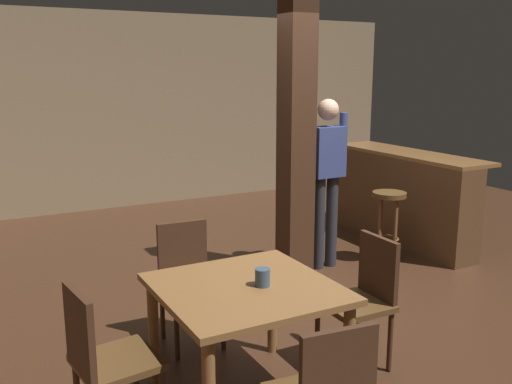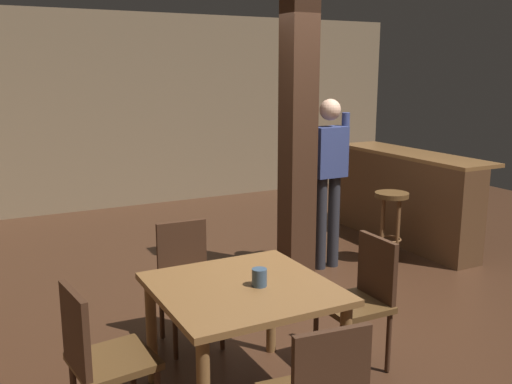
{
  "view_description": "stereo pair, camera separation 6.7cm",
  "coord_description": "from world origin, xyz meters",
  "px_view_note": "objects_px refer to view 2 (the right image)",
  "views": [
    {
      "loc": [
        -2.8,
        -3.74,
        2.01
      ],
      "look_at": [
        -0.71,
        0.13,
        1.05
      ],
      "focal_mm": 40.0,
      "sensor_mm": 36.0,
      "label": 1
    },
    {
      "loc": [
        -2.74,
        -3.77,
        2.01
      ],
      "look_at": [
        -0.71,
        0.13,
        1.05
      ],
      "focal_mm": 40.0,
      "sensor_mm": 36.0,
      "label": 2
    }
  ],
  "objects_px": {
    "napkin_cup": "(259,277)",
    "chair_east": "(362,295)",
    "standing_person": "(328,171)",
    "bar_stool_near": "(391,210)",
    "chair_west": "(99,355)",
    "bar_counter": "(404,197)",
    "chair_north": "(187,277)",
    "dining_table": "(243,303)"
  },
  "relations": [
    {
      "from": "dining_table",
      "to": "standing_person",
      "type": "distance_m",
      "value": 2.55
    },
    {
      "from": "napkin_cup",
      "to": "dining_table",
      "type": "bearing_deg",
      "value": 148.95
    },
    {
      "from": "bar_counter",
      "to": "bar_stool_near",
      "type": "distance_m",
      "value": 0.81
    },
    {
      "from": "dining_table",
      "to": "chair_west",
      "type": "distance_m",
      "value": 0.88
    },
    {
      "from": "dining_table",
      "to": "chair_west",
      "type": "height_order",
      "value": "chair_west"
    },
    {
      "from": "napkin_cup",
      "to": "standing_person",
      "type": "relative_size",
      "value": 0.06
    },
    {
      "from": "napkin_cup",
      "to": "standing_person",
      "type": "height_order",
      "value": "standing_person"
    },
    {
      "from": "napkin_cup",
      "to": "bar_counter",
      "type": "relative_size",
      "value": 0.05
    },
    {
      "from": "napkin_cup",
      "to": "standing_person",
      "type": "distance_m",
      "value": 2.51
    },
    {
      "from": "chair_east",
      "to": "standing_person",
      "type": "height_order",
      "value": "standing_person"
    },
    {
      "from": "chair_west",
      "to": "chair_east",
      "type": "distance_m",
      "value": 1.76
    },
    {
      "from": "napkin_cup",
      "to": "bar_counter",
      "type": "height_order",
      "value": "bar_counter"
    },
    {
      "from": "napkin_cup",
      "to": "chair_east",
      "type": "bearing_deg",
      "value": 3.32
    },
    {
      "from": "chair_west",
      "to": "standing_person",
      "type": "bearing_deg",
      "value": 33.41
    },
    {
      "from": "chair_north",
      "to": "bar_counter",
      "type": "relative_size",
      "value": 0.42
    },
    {
      "from": "chair_west",
      "to": "standing_person",
      "type": "height_order",
      "value": "standing_person"
    },
    {
      "from": "chair_east",
      "to": "bar_stool_near",
      "type": "relative_size",
      "value": 1.18
    },
    {
      "from": "dining_table",
      "to": "standing_person",
      "type": "xyz_separation_m",
      "value": [
        1.82,
        1.75,
        0.38
      ]
    },
    {
      "from": "standing_person",
      "to": "bar_stool_near",
      "type": "bearing_deg",
      "value": -15.53
    },
    {
      "from": "chair_east",
      "to": "napkin_cup",
      "type": "distance_m",
      "value": 0.86
    },
    {
      "from": "chair_north",
      "to": "napkin_cup",
      "type": "xyz_separation_m",
      "value": [
        0.11,
        -0.92,
        0.29
      ]
    },
    {
      "from": "chair_north",
      "to": "napkin_cup",
      "type": "height_order",
      "value": "chair_north"
    },
    {
      "from": "napkin_cup",
      "to": "bar_stool_near",
      "type": "xyz_separation_m",
      "value": [
        2.4,
        1.62,
        -0.23
      ]
    },
    {
      "from": "standing_person",
      "to": "chair_north",
      "type": "bearing_deg",
      "value": -154.55
    },
    {
      "from": "napkin_cup",
      "to": "chair_north",
      "type": "bearing_deg",
      "value": 97.05
    },
    {
      "from": "chair_north",
      "to": "chair_east",
      "type": "distance_m",
      "value": 1.28
    },
    {
      "from": "chair_east",
      "to": "standing_person",
      "type": "distance_m",
      "value": 2.04
    },
    {
      "from": "dining_table",
      "to": "napkin_cup",
      "type": "relative_size",
      "value": 9.51
    },
    {
      "from": "dining_table",
      "to": "chair_east",
      "type": "distance_m",
      "value": 0.91
    },
    {
      "from": "standing_person",
      "to": "bar_stool_near",
      "type": "xyz_separation_m",
      "value": [
        0.67,
        -0.19,
        -0.44
      ]
    },
    {
      "from": "dining_table",
      "to": "standing_person",
      "type": "relative_size",
      "value": 0.59
    },
    {
      "from": "chair_north",
      "to": "standing_person",
      "type": "xyz_separation_m",
      "value": [
        1.84,
        0.88,
        0.5
      ]
    },
    {
      "from": "bar_counter",
      "to": "bar_stool_near",
      "type": "bearing_deg",
      "value": -140.76
    },
    {
      "from": "dining_table",
      "to": "napkin_cup",
      "type": "bearing_deg",
      "value": -31.05
    },
    {
      "from": "napkin_cup",
      "to": "standing_person",
      "type": "xyz_separation_m",
      "value": [
        1.73,
        1.8,
        0.21
      ]
    },
    {
      "from": "chair_east",
      "to": "bar_stool_near",
      "type": "xyz_separation_m",
      "value": [
        1.59,
        1.57,
        0.06
      ]
    },
    {
      "from": "chair_north",
      "to": "chair_west",
      "type": "bearing_deg",
      "value": -133.23
    },
    {
      "from": "chair_north",
      "to": "bar_counter",
      "type": "distance_m",
      "value": 3.36
    },
    {
      "from": "chair_west",
      "to": "chair_east",
      "type": "bearing_deg",
      "value": 0.47
    },
    {
      "from": "chair_north",
      "to": "bar_counter",
      "type": "height_order",
      "value": "bar_counter"
    },
    {
      "from": "chair_east",
      "to": "standing_person",
      "type": "bearing_deg",
      "value": 62.39
    },
    {
      "from": "chair_west",
      "to": "bar_counter",
      "type": "relative_size",
      "value": 0.42
    }
  ]
}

